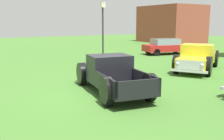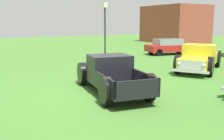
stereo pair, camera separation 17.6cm
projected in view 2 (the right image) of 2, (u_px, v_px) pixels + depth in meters
The scene contains 6 objects.
ground_plane at pixel (101, 92), 10.39m from camera, with size 80.00×80.00×0.00m, color #3D6B28.
pickup_truck_foreground at pixel (109, 74), 10.57m from camera, with size 4.98×2.52×1.46m.
pickup_truck_behind_left at pixel (199, 59), 14.69m from camera, with size 4.07×5.10×1.51m.
sedan_distant_b at pixel (169, 46), 22.32m from camera, with size 2.41×4.25×1.34m.
lamp_post_near at pixel (105, 30), 18.62m from camera, with size 0.36×0.36×4.18m.
brick_pavilion at pixel (174, 24), 35.43m from camera, with size 7.94×5.91×4.89m.
Camera 2 is at (8.92, -4.66, 2.76)m, focal length 41.82 mm.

